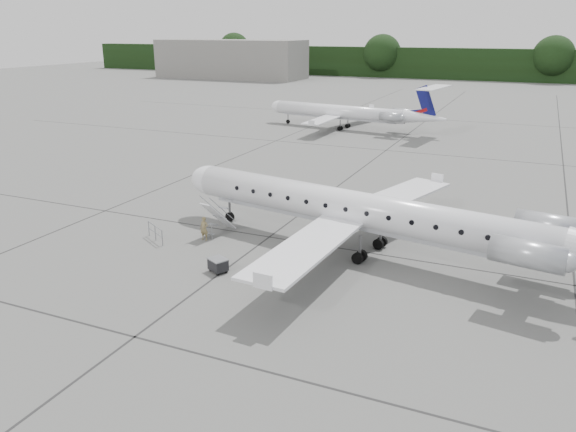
% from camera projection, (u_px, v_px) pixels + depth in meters
% --- Properties ---
extents(ground, '(320.00, 320.00, 0.00)m').
position_uv_depth(ground, '(357.00, 272.00, 31.14)').
color(ground, slate).
rests_on(ground, ground).
extents(treeline, '(260.00, 4.00, 8.00)m').
position_uv_depth(treeline, '(510.00, 65.00, 142.54)').
color(treeline, black).
rests_on(treeline, ground).
extents(terminal_building, '(40.00, 14.00, 10.00)m').
position_uv_depth(terminal_building, '(231.00, 59.00, 151.83)').
color(terminal_building, slate).
rests_on(terminal_building, ground).
extents(main_regional_jet, '(32.62, 26.06, 7.50)m').
position_uv_depth(main_regional_jet, '(357.00, 192.00, 32.91)').
color(main_regional_jet, silver).
rests_on(main_regional_jet, ground).
extents(airstair, '(1.29, 2.60, 2.35)m').
position_uv_depth(airstair, '(218.00, 217.00, 36.63)').
color(airstair, silver).
rests_on(airstair, ground).
extents(passenger, '(0.58, 0.39, 1.54)m').
position_uv_depth(passenger, '(204.00, 229.00, 35.67)').
color(passenger, olive).
rests_on(passenger, ground).
extents(safety_railing, '(1.93, 1.20, 1.00)m').
position_uv_depth(safety_railing, '(155.00, 233.00, 35.65)').
color(safety_railing, gray).
rests_on(safety_railing, ground).
extents(baggage_cart, '(1.23, 1.15, 0.85)m').
position_uv_depth(baggage_cart, '(218.00, 265.00, 31.07)').
color(baggage_cart, black).
rests_on(baggage_cart, ground).
extents(bg_regional_left, '(26.27, 20.62, 6.29)m').
position_uv_depth(bg_regional_left, '(339.00, 105.00, 74.88)').
color(bg_regional_left, silver).
rests_on(bg_regional_left, ground).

